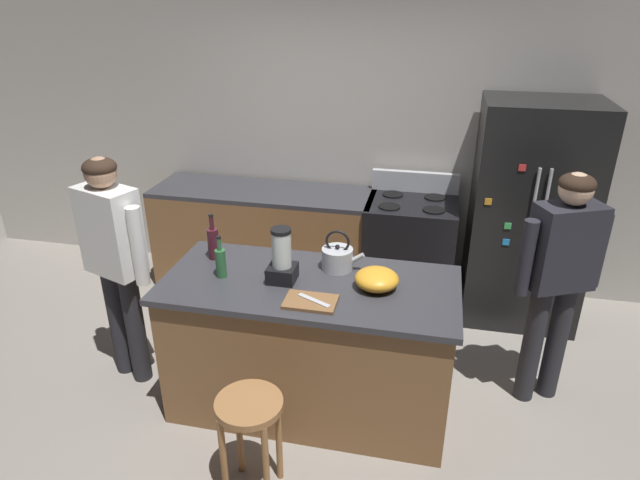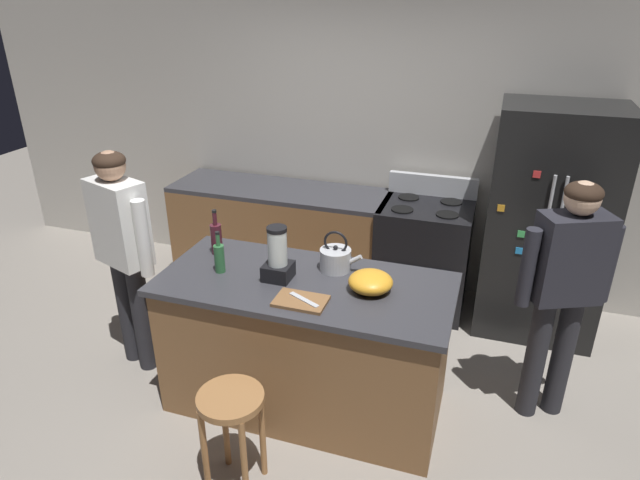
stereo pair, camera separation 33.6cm
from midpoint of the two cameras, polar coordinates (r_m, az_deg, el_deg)
name	(u,v)px [view 1 (the left image)]	position (r m, az deg, el deg)	size (l,w,h in m)	color
ground_plane	(311,402)	(3.90, -3.56, -16.62)	(14.00, 14.00, 0.00)	gray
back_wall	(359,139)	(4.98, 2.18, 10.49)	(8.00, 0.10, 2.70)	#BCB7AD
kitchen_island	(310,345)	(3.61, -3.75, -10.98)	(1.82, 0.84, 0.94)	brown
back_counter_run	(265,238)	(5.11, -7.66, 0.19)	(2.00, 0.64, 0.94)	brown
refrigerator	(528,215)	(4.65, 19.04, 2.44)	(0.90, 0.73, 1.83)	black
stove_range	(409,251)	(4.82, 7.31, -1.23)	(0.76, 0.65, 1.12)	black
person_by_island_left	(114,252)	(3.92, -23.04, -1.20)	(0.59, 0.34, 1.64)	#26262B
person_by_sink_right	(559,270)	(3.66, 21.37, -3.01)	(0.57, 0.37, 1.61)	#26262B
bar_stool	(250,422)	(3.08, -10.59, -18.29)	(0.36, 0.36, 0.64)	#9E6B3D
blender_appliance	(282,259)	(3.33, -6.90, -2.07)	(0.17, 0.17, 0.35)	black
bottle_wine	(213,242)	(3.69, -13.66, -0.29)	(0.08, 0.08, 0.32)	#471923
bottle_olive_oil	(221,262)	(3.46, -13.09, -2.31)	(0.07, 0.07, 0.28)	#2D6638
mixing_bowl	(377,279)	(3.26, 3.02, -4.18)	(0.27, 0.27, 0.12)	orange
tea_kettle	(338,258)	(3.47, -0.92, -1.92)	(0.28, 0.20, 0.27)	#B7BABF
cutting_board	(311,302)	(3.14, -4.08, -6.54)	(0.30, 0.20, 0.02)	brown
chef_knife	(314,300)	(3.13, -3.74, -6.38)	(0.22, 0.03, 0.01)	#B7BABF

